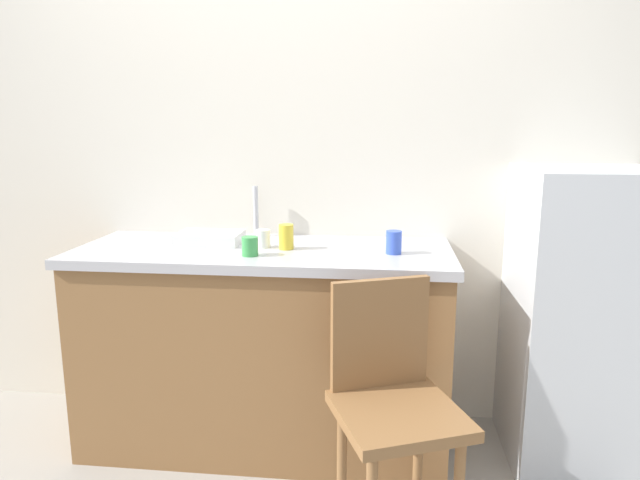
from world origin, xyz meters
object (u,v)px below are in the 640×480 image
cup_white (263,239)px  chair (392,398)px  dish_tray (210,238)px  cup_yellow (286,237)px  cup_green (250,246)px  cup_blue (394,242)px  refrigerator (581,319)px

cup_white → chair: bearing=-43.9°
dish_tray → cup_yellow: bearing=-12.2°
dish_tray → cup_yellow: 0.37m
chair → dish_tray: (-0.81, 0.59, 0.43)m
cup_yellow → cup_green: bearing=-132.3°
chair → cup_blue: 0.65m
cup_white → cup_yellow: cup_yellow is taller
cup_white → cup_blue: cup_blue is taller
chair → cup_yellow: cup_yellow is taller
dish_tray → cup_blue: bearing=-8.0°
refrigerator → cup_blue: (-0.79, -0.07, 0.32)m
cup_blue → cup_yellow: 0.45m
cup_blue → refrigerator: bearing=4.7°
cup_green → cup_yellow: bearing=47.7°
refrigerator → cup_green: refrigerator is taller
cup_blue → dish_tray: bearing=172.0°
chair → dish_tray: bearing=121.8°
refrigerator → cup_yellow: (-1.24, -0.03, 0.33)m
refrigerator → cup_blue: bearing=-175.3°
chair → dish_tray: 1.09m
chair → cup_blue: size_ratio=9.38×
cup_green → cup_white: bearing=82.8°
cup_green → cup_yellow: cup_yellow is taller
dish_tray → cup_blue: size_ratio=2.95×
cup_green → cup_blue: 0.59m
refrigerator → chair: 0.96m
cup_green → cup_yellow: (0.12, 0.14, 0.01)m
chair → dish_tray: dish_tray is taller
cup_white → cup_green: same height
cup_white → dish_tray: bearing=167.5°
refrigerator → dish_tray: bearing=178.3°
dish_tray → cup_white: 0.26m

